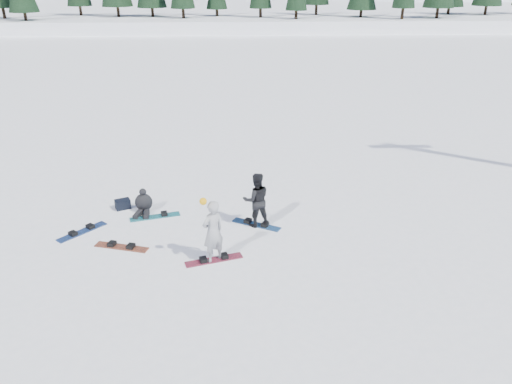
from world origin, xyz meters
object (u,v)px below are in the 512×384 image
seated_rider (144,203)px  snowboard_loose_c (155,217)px  snowboard_loose_b (122,247)px  snowboard_loose_a (82,232)px  snowboarder_woman (213,231)px  snowboarder_man (256,200)px  gear_bag (123,204)px

seated_rider → snowboard_loose_c: (0.39, -0.41, -0.27)m
snowboard_loose_c → snowboard_loose_b: (-0.66, -1.79, 0.00)m
snowboard_loose_c → snowboard_loose_a: 2.15m
snowboarder_woman → snowboarder_man: (1.19, 1.92, -0.04)m
snowboarder_man → snowboard_loose_c: bearing=-21.6°
seated_rider → snowboarder_woman: bearing=-49.3°
snowboarder_woman → snowboarder_man: snowboarder_woman is taller
snowboarder_woman → snowboard_loose_c: (-1.87, 2.57, -0.84)m
snowboarder_man → snowboard_loose_b: snowboarder_man is taller
seated_rider → snowboard_loose_a: (-1.57, -1.28, -0.27)m
seated_rider → snowboard_loose_b: 2.24m
snowboarder_man → seated_rider: snowboarder_man is taller
snowboard_loose_b → seated_rider: bearing=99.5°
snowboard_loose_a → snowboard_loose_b: same height
snowboarder_woman → seated_rider: bearing=-92.2°
snowboarder_woman → snowboard_loose_c: size_ratio=1.23×
gear_bag → snowboard_loose_b: (0.43, -2.46, -0.14)m
snowboard_loose_b → snowboard_loose_a: bearing=161.0°
snowboarder_woman → seated_rider: size_ratio=2.03×
snowboarder_woman → gear_bag: snowboarder_woman is taller
seated_rider → snowboard_loose_b: seated_rider is taller
seated_rider → gear_bag: (-0.70, 0.25, -0.14)m
snowboard_loose_b → snowboarder_man: bearing=33.4°
gear_bag → snowboard_loose_b: 2.50m
snowboarder_woman → snowboard_loose_b: snowboarder_woman is taller
gear_bag → snowboard_loose_c: bearing=-31.3°
snowboard_loose_c → seated_rider: bearing=118.5°
snowboarder_man → seated_rider: bearing=-26.7°
snowboarder_man → snowboard_loose_b: bearing=7.5°
snowboard_loose_b → gear_bag: bearing=116.4°
gear_bag → snowboard_loose_a: gear_bag is taller
gear_bag → snowboard_loose_c: 1.28m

